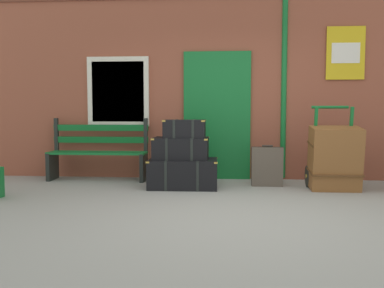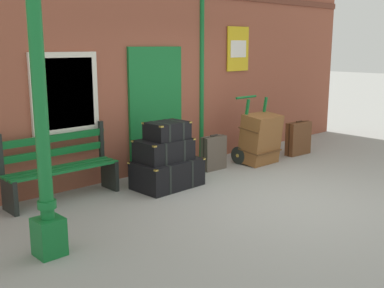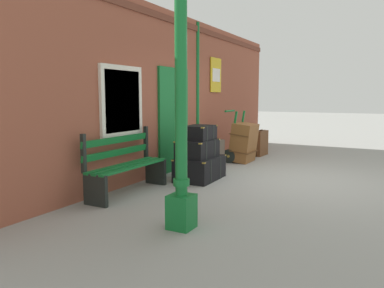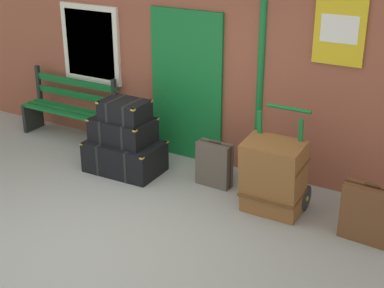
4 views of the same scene
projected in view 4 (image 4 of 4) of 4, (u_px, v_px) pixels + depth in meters
name	position (u px, v px, depth m)	size (l,w,h in m)	color
ground_plane	(96.00, 240.00, 6.17)	(60.00, 60.00, 0.00)	gray
brick_facade	(211.00, 47.00, 7.62)	(10.40, 0.35, 3.20)	brown
platform_bench	(70.00, 110.00, 8.75)	(1.60, 0.43, 1.01)	#146B2D
steamer_trunk_base	(125.00, 156.00, 7.71)	(1.03, 0.68, 0.43)	black
steamer_trunk_middle	(123.00, 130.00, 7.61)	(0.81, 0.55, 0.33)	black
steamer_trunk_top	(125.00, 110.00, 7.46)	(0.61, 0.45, 0.27)	black
porters_trolley	(278.00, 186.00, 6.77)	(0.71, 0.56, 1.21)	black
large_brown_trunk	(273.00, 177.00, 6.56)	(0.70, 0.53, 0.92)	brown
suitcase_brown	(214.00, 164.00, 7.28)	(0.48, 0.19, 0.63)	#51473D
suitcase_caramel	(368.00, 214.00, 6.05)	(0.58, 0.23, 0.68)	brown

